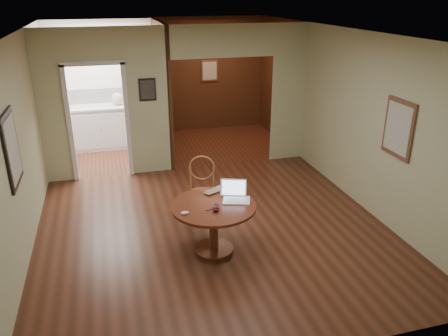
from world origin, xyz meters
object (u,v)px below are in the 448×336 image
object	(u,v)px
chair	(202,186)
closed_laptop	(217,192)
dining_table	(214,217)
open_laptop	(235,194)

from	to	relation	value
chair	closed_laptop	size ratio (longest dim) A/B	3.10
dining_table	chair	bearing A→B (deg)	86.97
closed_laptop	open_laptop	bearing A→B (deg)	-82.50
open_laptop	closed_laptop	size ratio (longest dim) A/B	1.26
open_laptop	closed_laptop	world-z (taller)	open_laptop
dining_table	open_laptop	xyz separation A→B (m)	(0.32, 0.09, 0.24)
dining_table	chair	world-z (taller)	chair
chair	closed_laptop	bearing A→B (deg)	-65.85
chair	open_laptop	xyz separation A→B (m)	(0.27, -0.81, 0.20)
dining_table	open_laptop	size ratio (longest dim) A/B	2.71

